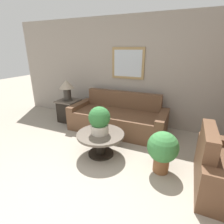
{
  "coord_description": "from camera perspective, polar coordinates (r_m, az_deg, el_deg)",
  "views": [
    {
      "loc": [
        1.18,
        -1.1,
        1.85
      ],
      "look_at": [
        -0.19,
        2.02,
        0.62
      ],
      "focal_mm": 28.0,
      "sensor_mm": 36.0,
      "label": 1
    }
  ],
  "objects": [
    {
      "name": "potted_plant_floor",
      "position": [
        2.85,
        16.2,
        -11.54
      ],
      "size": [
        0.48,
        0.48,
        0.68
      ],
      "color": "brown",
      "rests_on": "ground_plane"
    },
    {
      "name": "couch_main",
      "position": [
        4.16,
        1.97,
        -2.16
      ],
      "size": [
        2.23,
        0.94,
        0.88
      ],
      "color": "brown",
      "rests_on": "ground_plane"
    },
    {
      "name": "coffee_table",
      "position": [
        3.21,
        -3.73,
        -8.82
      ],
      "size": [
        0.86,
        0.86,
        0.43
      ],
      "color": "black",
      "rests_on": "ground_plane"
    },
    {
      "name": "side_table",
      "position": [
        4.84,
        -13.93,
        0.53
      ],
      "size": [
        0.54,
        0.54,
        0.58
      ],
      "color": "black",
      "rests_on": "ground_plane"
    },
    {
      "name": "table_lamp",
      "position": [
        4.68,
        -14.57,
        7.87
      ],
      "size": [
        0.39,
        0.39,
        0.54
      ],
      "color": "#2D2823",
      "rests_on": "side_table"
    },
    {
      "name": "potted_plant_on_table",
      "position": [
        3.06,
        -4.12,
        -2.6
      ],
      "size": [
        0.38,
        0.38,
        0.5
      ],
      "color": "beige",
      "rests_on": "coffee_table"
    },
    {
      "name": "wall_back",
      "position": [
        4.41,
        8.17,
        12.56
      ],
      "size": [
        7.14,
        0.09,
        2.6
      ],
      "color": "gray",
      "rests_on": "ground_plane"
    },
    {
      "name": "ground_plane",
      "position": [
        2.46,
        -17.47,
        -30.18
      ],
      "size": [
        20.0,
        20.0,
        0.0
      ],
      "primitive_type": "plane",
      "color": "gray"
    }
  ]
}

